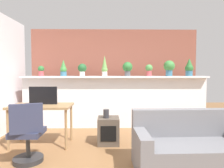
# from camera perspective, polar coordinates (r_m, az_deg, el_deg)

# --- Properties ---
(ground_plane) EXTENTS (12.00, 12.00, 0.00)m
(ground_plane) POSITION_cam_1_polar(r_m,az_deg,el_deg) (3.20, 2.11, -21.64)
(ground_plane) COLOR brown
(divider_wall) EXTENTS (4.44, 0.16, 1.22)m
(divider_wall) POSITION_cam_1_polar(r_m,az_deg,el_deg) (4.95, 0.84, -5.28)
(divider_wall) COLOR white
(divider_wall) RESTS_ON ground
(plant_shelf) EXTENTS (4.44, 0.38, 0.04)m
(plant_shelf) POSITION_cam_1_polar(r_m,az_deg,el_deg) (4.86, 0.86, 2.02)
(plant_shelf) COLOR white
(plant_shelf) RESTS_ON divider_wall
(brick_wall_behind) EXTENTS (4.44, 0.10, 2.50)m
(brick_wall_behind) POSITION_cam_1_polar(r_m,az_deg,el_deg) (5.50, 0.64, 2.26)
(brick_wall_behind) COLOR brown
(brick_wall_behind) RESTS_ON ground
(potted_plant_0) EXTENTS (0.14, 0.14, 0.25)m
(potted_plant_0) POSITION_cam_1_polar(r_m,az_deg,el_deg) (5.08, -19.44, 3.62)
(potted_plant_0) COLOR #B7474C
(potted_plant_0) RESTS_ON plant_shelf
(potted_plant_1) EXTENTS (0.16, 0.16, 0.39)m
(potted_plant_1) POSITION_cam_1_polar(r_m,az_deg,el_deg) (5.01, -13.59, 4.27)
(potted_plant_1) COLOR #386B84
(potted_plant_1) RESTS_ON plant_shelf
(potted_plant_2) EXTENTS (0.21, 0.21, 0.30)m
(potted_plant_2) POSITION_cam_1_polar(r_m,az_deg,el_deg) (4.91, -8.42, 4.26)
(potted_plant_2) COLOR silver
(potted_plant_2) RESTS_ON plant_shelf
(potted_plant_3) EXTENTS (0.15, 0.15, 0.50)m
(potted_plant_3) POSITION_cam_1_polar(r_m,az_deg,el_deg) (4.85, -2.11, 4.94)
(potted_plant_3) COLOR silver
(potted_plant_3) RESTS_ON plant_shelf
(potted_plant_4) EXTENTS (0.24, 0.24, 0.34)m
(potted_plant_4) POSITION_cam_1_polar(r_m,az_deg,el_deg) (4.86, 4.41, 4.57)
(potted_plant_4) COLOR #4C4C51
(potted_plant_4) RESTS_ON plant_shelf
(potted_plant_5) EXTENTS (0.17, 0.17, 0.28)m
(potted_plant_5) POSITION_cam_1_polar(r_m,az_deg,el_deg) (4.92, 10.42, 4.04)
(potted_plant_5) COLOR #B7474C
(potted_plant_5) RESTS_ON plant_shelf
(potted_plant_6) EXTENTS (0.27, 0.27, 0.38)m
(potted_plant_6) POSITION_cam_1_polar(r_m,az_deg,el_deg) (5.06, 15.88, 4.62)
(potted_plant_6) COLOR #386B84
(potted_plant_6) RESTS_ON plant_shelf
(potted_plant_7) EXTENTS (0.19, 0.19, 0.43)m
(potted_plant_7) POSITION_cam_1_polar(r_m,az_deg,el_deg) (5.22, 21.00, 4.40)
(potted_plant_7) COLOR #386B84
(potted_plant_7) RESTS_ON plant_shelf
(desk) EXTENTS (1.10, 0.60, 0.75)m
(desk) POSITION_cam_1_polar(r_m,az_deg,el_deg) (3.96, -19.36, -6.83)
(desk) COLOR #99754C
(desk) RESTS_ON ground
(tv_monitor) EXTENTS (0.52, 0.04, 0.33)m
(tv_monitor) POSITION_cam_1_polar(r_m,az_deg,el_deg) (4.00, -18.90, -3.09)
(tv_monitor) COLOR black
(tv_monitor) RESTS_ON desk
(office_chair) EXTENTS (0.50, 0.50, 0.91)m
(office_chair) POSITION_cam_1_polar(r_m,az_deg,el_deg) (3.32, -22.79, -13.79)
(office_chair) COLOR #262628
(office_chair) RESTS_ON ground
(side_cube_shelf) EXTENTS (0.40, 0.41, 0.50)m
(side_cube_shelf) POSITION_cam_1_polar(r_m,az_deg,el_deg) (3.90, -1.02, -13.05)
(side_cube_shelf) COLOR #4C4238
(side_cube_shelf) RESTS_ON ground
(vase_on_shelf) EXTENTS (0.11, 0.11, 0.16)m
(vase_on_shelf) POSITION_cam_1_polar(r_m,az_deg,el_deg) (3.80, -1.66, -8.38)
(vase_on_shelf) COLOR #2D2D33
(vase_on_shelf) RESTS_ON side_cube_shelf
(couch) EXTENTS (1.58, 0.80, 0.80)m
(couch) POSITION_cam_1_polar(r_m,az_deg,el_deg) (3.13, 21.38, -16.83)
(couch) COLOR slate
(couch) RESTS_ON ground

